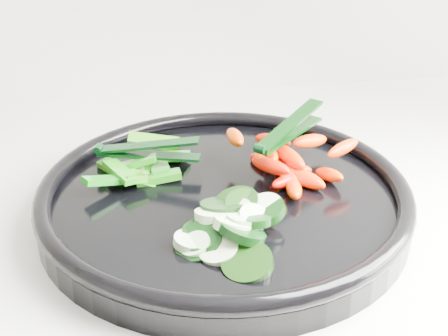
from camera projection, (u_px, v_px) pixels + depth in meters
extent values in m
cube|color=silver|center=(43.00, 213.00, 0.67)|extent=(2.02, 0.62, 0.03)
cylinder|color=black|center=(224.00, 205.00, 0.63)|extent=(0.49, 0.49, 0.02)
torus|color=black|center=(224.00, 189.00, 0.62)|extent=(0.49, 0.49, 0.02)
cylinder|color=black|center=(247.00, 263.00, 0.52)|extent=(0.05, 0.06, 0.03)
cylinder|color=#D5ECBC|center=(219.00, 250.00, 0.53)|extent=(0.05, 0.05, 0.02)
cylinder|color=black|center=(216.00, 234.00, 0.56)|extent=(0.04, 0.04, 0.02)
cylinder|color=#D4F4C3|center=(218.00, 239.00, 0.55)|extent=(0.04, 0.04, 0.02)
cylinder|color=black|center=(213.00, 225.00, 0.57)|extent=(0.06, 0.06, 0.02)
cylinder|color=beige|center=(220.00, 222.00, 0.57)|extent=(0.05, 0.05, 0.02)
cylinder|color=black|center=(201.00, 240.00, 0.55)|extent=(0.05, 0.05, 0.01)
cylinder|color=beige|center=(212.00, 237.00, 0.55)|extent=(0.03, 0.03, 0.01)
cylinder|color=black|center=(202.00, 235.00, 0.55)|extent=(0.05, 0.05, 0.01)
cylinder|color=beige|center=(190.00, 242.00, 0.55)|extent=(0.04, 0.04, 0.01)
cylinder|color=black|center=(199.00, 243.00, 0.54)|extent=(0.06, 0.06, 0.03)
cylinder|color=beige|center=(196.00, 245.00, 0.54)|extent=(0.04, 0.04, 0.02)
cylinder|color=black|center=(264.00, 212.00, 0.57)|extent=(0.05, 0.05, 0.03)
cylinder|color=#DBF9C7|center=(265.00, 210.00, 0.57)|extent=(0.04, 0.04, 0.03)
cylinder|color=black|center=(222.00, 207.00, 0.58)|extent=(0.05, 0.05, 0.02)
cylinder|color=beige|center=(212.00, 215.00, 0.56)|extent=(0.04, 0.04, 0.02)
cylinder|color=black|center=(242.00, 233.00, 0.54)|extent=(0.05, 0.05, 0.03)
cylinder|color=#CAE9BA|center=(233.00, 226.00, 0.55)|extent=(0.05, 0.04, 0.03)
cylinder|color=black|center=(246.00, 208.00, 0.58)|extent=(0.06, 0.05, 0.03)
cylinder|color=beige|center=(254.00, 217.00, 0.56)|extent=(0.04, 0.04, 0.02)
cylinder|color=black|center=(237.00, 204.00, 0.58)|extent=(0.06, 0.06, 0.02)
cylinder|color=beige|center=(238.00, 211.00, 0.57)|extent=(0.04, 0.04, 0.02)
cylinder|color=black|center=(251.00, 219.00, 0.56)|extent=(0.04, 0.04, 0.02)
cylinder|color=beige|center=(245.00, 220.00, 0.56)|extent=(0.04, 0.04, 0.02)
ellipsoid|color=#FA5700|center=(292.00, 174.00, 0.65)|extent=(0.02, 0.04, 0.02)
ellipsoid|color=red|center=(286.00, 181.00, 0.63)|extent=(0.04, 0.04, 0.02)
ellipsoid|color=#F32800|center=(304.00, 178.00, 0.64)|extent=(0.05, 0.05, 0.02)
ellipsoid|color=#FE1400|center=(268.00, 159.00, 0.68)|extent=(0.05, 0.05, 0.03)
ellipsoid|color=#EB3800|center=(329.00, 175.00, 0.65)|extent=(0.03, 0.05, 0.02)
ellipsoid|color=#F01800|center=(270.00, 164.00, 0.67)|extent=(0.02, 0.04, 0.02)
ellipsoid|color=#FF4A00|center=(294.00, 189.00, 0.62)|extent=(0.02, 0.05, 0.02)
ellipsoid|color=#FF1D00|center=(294.00, 171.00, 0.65)|extent=(0.05, 0.02, 0.02)
ellipsoid|color=red|center=(273.00, 140.00, 0.72)|extent=(0.05, 0.05, 0.02)
ellipsoid|color=#EA2800|center=(270.00, 166.00, 0.63)|extent=(0.04, 0.05, 0.02)
ellipsoid|color=#DD3500|center=(277.00, 138.00, 0.69)|extent=(0.02, 0.05, 0.02)
ellipsoid|color=#F35100|center=(271.00, 155.00, 0.66)|extent=(0.02, 0.04, 0.02)
ellipsoid|color=#EA4500|center=(289.00, 156.00, 0.65)|extent=(0.04, 0.06, 0.02)
ellipsoid|color=#FC3B00|center=(260.00, 155.00, 0.66)|extent=(0.02, 0.04, 0.02)
ellipsoid|color=red|center=(310.00, 141.00, 0.69)|extent=(0.05, 0.03, 0.02)
ellipsoid|color=#FF3200|center=(284.00, 136.00, 0.66)|extent=(0.04, 0.02, 0.02)
ellipsoid|color=#DB3900|center=(235.00, 137.00, 0.66)|extent=(0.02, 0.05, 0.02)
ellipsoid|color=#FB1F00|center=(343.00, 148.00, 0.64)|extent=(0.04, 0.03, 0.02)
cube|color=#09640D|center=(159.00, 166.00, 0.67)|extent=(0.02, 0.06, 0.02)
cube|color=#186A0A|center=(147.00, 172.00, 0.66)|extent=(0.05, 0.05, 0.02)
cube|color=#0F6F0A|center=(166.00, 156.00, 0.69)|extent=(0.05, 0.04, 0.02)
cube|color=#116209|center=(159.00, 177.00, 0.65)|extent=(0.05, 0.02, 0.01)
cube|color=#0A6609|center=(152.00, 170.00, 0.66)|extent=(0.03, 0.06, 0.02)
cube|color=#1B6009|center=(115.00, 169.00, 0.67)|extent=(0.04, 0.05, 0.01)
cube|color=#1B6B0A|center=(129.00, 174.00, 0.66)|extent=(0.04, 0.07, 0.03)
cube|color=#146709|center=(135.00, 163.00, 0.66)|extent=(0.05, 0.02, 0.02)
cube|color=#09610D|center=(105.00, 180.00, 0.62)|extent=(0.05, 0.03, 0.02)
cube|color=#17700A|center=(120.00, 172.00, 0.64)|extent=(0.04, 0.05, 0.01)
cube|color=#28740B|center=(154.00, 141.00, 0.70)|extent=(0.06, 0.03, 0.02)
cylinder|color=black|center=(260.00, 149.00, 0.61)|extent=(0.01, 0.01, 0.01)
cube|color=black|center=(290.00, 134.00, 0.65)|extent=(0.09, 0.09, 0.00)
cube|color=black|center=(290.00, 124.00, 0.65)|extent=(0.09, 0.09, 0.02)
cylinder|color=black|center=(98.00, 148.00, 0.67)|extent=(0.01, 0.01, 0.01)
cube|color=black|center=(149.00, 155.00, 0.66)|extent=(0.11, 0.05, 0.00)
cube|color=black|center=(148.00, 145.00, 0.66)|extent=(0.11, 0.05, 0.02)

